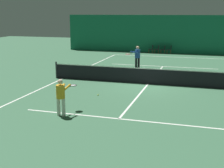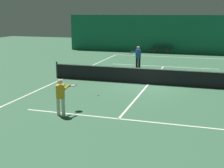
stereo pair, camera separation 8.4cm
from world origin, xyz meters
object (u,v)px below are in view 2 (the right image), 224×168
at_px(player_far, 138,56).
at_px(courtside_chair_3, 171,49).
at_px(courtside_chair_2, 165,49).
at_px(tennis_ball, 98,95).
at_px(tennis_net, 149,76).
at_px(courtside_chair_1, 159,49).
at_px(player_near, 61,94).
at_px(courtside_chair_0, 153,49).

relative_size(player_far, courtside_chair_3, 2.04).
height_order(player_far, courtside_chair_3, player_far).
xyz_separation_m(courtside_chair_2, tennis_ball, (-1.00, -17.38, -0.45)).
bearing_deg(tennis_net, courtside_chair_3, 91.44).
distance_m(tennis_net, player_far, 4.96).
bearing_deg(courtside_chair_1, player_far, -0.52).
relative_size(tennis_net, player_far, 7.00).
relative_size(player_far, courtside_chair_1, 2.04).
xyz_separation_m(player_near, courtside_chair_2, (1.38, 20.78, -0.41)).
xyz_separation_m(tennis_net, courtside_chair_0, (-2.22, 14.09, -0.03)).
bearing_deg(courtside_chair_1, courtside_chair_2, 90.00).
xyz_separation_m(player_near, player_far, (0.67, 11.33, 0.10)).
xyz_separation_m(tennis_net, tennis_ball, (-1.97, -3.30, -0.48)).
relative_size(player_near, player_far, 0.90).
distance_m(tennis_net, player_near, 7.10).
relative_size(player_near, courtside_chair_3, 1.84).
distance_m(player_far, courtside_chair_2, 9.49).
height_order(player_far, courtside_chair_0, player_far).
xyz_separation_m(tennis_net, courtside_chair_2, (-0.98, 14.09, -0.03)).
relative_size(player_far, courtside_chair_2, 2.04).
distance_m(courtside_chair_0, tennis_ball, 17.39).
relative_size(player_near, courtside_chair_1, 1.84).
relative_size(tennis_net, courtside_chair_2, 14.29).
bearing_deg(tennis_net, player_near, -109.41).
height_order(tennis_net, courtside_chair_0, tennis_net).
xyz_separation_m(player_near, courtside_chair_0, (0.14, 20.78, -0.41)).
height_order(player_near, courtside_chair_0, player_near).
bearing_deg(courtside_chair_2, courtside_chair_0, -90.00).
distance_m(tennis_net, courtside_chair_3, 14.09).
relative_size(courtside_chair_2, courtside_chair_3, 1.00).
bearing_deg(player_far, courtside_chair_2, -151.40).
distance_m(player_far, courtside_chair_1, 9.46).
xyz_separation_m(courtside_chair_1, courtside_chair_3, (1.25, 0.00, 0.00)).
height_order(courtside_chair_1, courtside_chair_3, same).
bearing_deg(player_near, courtside_chair_2, 4.29).
height_order(player_near, courtside_chair_3, player_near).
bearing_deg(tennis_ball, tennis_net, 59.08).
height_order(courtside_chair_3, tennis_ball, courtside_chair_3).
distance_m(player_near, courtside_chair_3, 20.88).
distance_m(courtside_chair_0, courtside_chair_3, 1.87).
xyz_separation_m(courtside_chair_1, courtside_chair_2, (0.62, 0.00, 0.00)).
relative_size(tennis_net, tennis_ball, 181.82).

